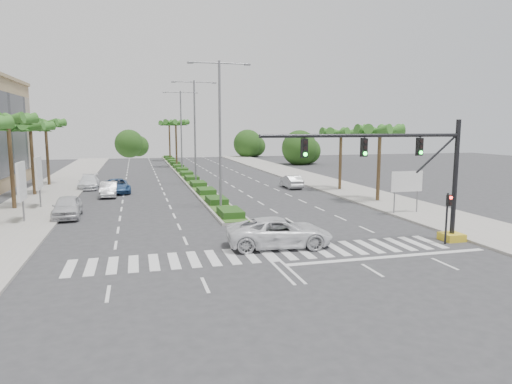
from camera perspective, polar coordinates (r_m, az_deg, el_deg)
ground at (r=24.73m, az=1.51°, el=-7.75°), size 160.00×160.00×0.00m
footpath_right at (r=48.56m, az=12.16°, el=0.03°), size 6.00×120.00×0.15m
footpath_left at (r=44.17m, az=-25.72°, el=-1.39°), size 6.00×120.00×0.15m
median at (r=68.48m, az=-9.13°, el=2.45°), size 2.20×75.00×0.20m
median_grass at (r=68.47m, az=-9.14°, el=2.55°), size 1.80×75.00×0.04m
signal_gantry at (r=28.06m, az=20.03°, el=0.87°), size 12.60×1.20×7.20m
pedestrian_signal at (r=28.50m, az=22.87°, el=-2.05°), size 0.28×0.36×3.00m
direction_sign at (r=37.10m, az=18.31°, el=1.04°), size 2.70×0.11×3.40m
billboard_near at (r=35.89m, az=-27.27°, el=1.14°), size 0.18×2.10×4.35m
billboard_far at (r=41.73m, az=-25.53°, el=2.11°), size 0.18×2.10×4.35m
palm_left_mid at (r=41.98m, az=-28.58°, el=7.58°), size 4.57×4.68×7.95m
palm_left_far at (r=49.80m, az=-26.37°, el=6.99°), size 4.57×4.68×7.35m
palm_left_end at (r=57.66m, az=-24.82°, el=7.51°), size 4.57×4.68×7.75m
palm_right_near at (r=42.50m, az=15.24°, el=7.09°), size 4.57×4.68×7.05m
palm_right_far at (r=49.59m, az=10.58°, el=7.01°), size 4.57×4.68×6.75m
palm_median_a at (r=78.11m, az=-10.00°, el=8.31°), size 4.57×4.68×8.05m
palm_median_b at (r=93.07m, az=-10.80°, el=8.24°), size 4.57×4.68×8.05m
streetlight_near at (r=37.43m, az=-4.54°, el=8.17°), size 5.10×0.25×12.00m
streetlight_mid at (r=53.25m, az=-7.66°, el=8.11°), size 5.10×0.25×12.00m
streetlight_far at (r=69.15m, az=-9.34°, el=8.06°), size 5.10×0.25×12.00m
car_parked_a at (r=37.04m, az=-22.52°, el=-1.73°), size 2.06×4.87×1.64m
car_parked_b at (r=46.85m, az=-17.88°, el=0.32°), size 1.64×4.41×1.44m
car_parked_c at (r=49.24m, az=-16.98°, el=0.73°), size 2.98×5.45×1.45m
car_parked_d at (r=53.59m, az=-20.17°, el=1.18°), size 2.09×5.10×1.48m
car_crossing at (r=26.01m, az=2.96°, el=-5.06°), size 6.25×3.33×1.67m
car_right at (r=51.06m, az=4.45°, el=1.30°), size 1.53×4.34×1.43m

